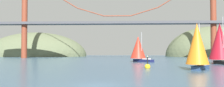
# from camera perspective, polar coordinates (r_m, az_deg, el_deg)

# --- Properties ---
(ground_plane) EXTENTS (360.00, 360.00, 0.00)m
(ground_plane) POSITION_cam_1_polar(r_m,az_deg,el_deg) (23.52, -3.45, -9.79)
(ground_plane) COLOR #385670
(headland_right) EXTENTS (58.87, 44.00, 38.72)m
(headland_right) POSITION_cam_1_polar(r_m,az_deg,el_deg) (168.37, 22.48, -2.84)
(headland_right) COLOR #5B6647
(headland_right) RESTS_ON ground_plane
(headland_left) EXTENTS (67.51, 44.00, 31.65)m
(headland_left) POSITION_cam_1_polar(r_m,az_deg,el_deg) (168.29, -17.52, -2.90)
(headland_left) COLOR #5B6647
(headland_left) RESTS_ON ground_plane
(suspension_bridge) EXTENTS (128.84, 6.00, 45.09)m
(suspension_bridge) POSITION_cam_1_polar(r_m,az_deg,el_deg) (119.33, 1.28, 6.02)
(suspension_bridge) COLOR brown
(suspension_bridge) RESTS_ON ground_plane
(sailboat_orange_sail) EXTENTS (6.12, 7.31, 8.27)m
(sailboat_orange_sail) POSITION_cam_1_polar(r_m,az_deg,el_deg) (44.60, 19.47, -0.35)
(sailboat_orange_sail) COLOR navy
(sailboat_orange_sail) RESTS_ON ground_plane
(sailboat_crimson_sail) EXTENTS (5.88, 9.84, 12.16)m
(sailboat_crimson_sail) POSITION_cam_1_polar(r_m,az_deg,el_deg) (69.53, 24.13, 0.25)
(sailboat_crimson_sail) COLOR black
(sailboat_crimson_sail) RESTS_ON ground_plane
(sailboat_scarlet_sail) EXTENTS (8.06, 8.50, 9.24)m
(sailboat_scarlet_sail) POSITION_cam_1_polar(r_m,az_deg,el_deg) (76.90, 6.26, -1.10)
(sailboat_scarlet_sail) COLOR #191E4C
(sailboat_scarlet_sail) RESTS_ON ground_plane
(channel_buoy) EXTENTS (1.10, 1.10, 2.64)m
(channel_buoy) POSITION_cam_1_polar(r_m,az_deg,el_deg) (46.73, 8.37, -5.38)
(channel_buoy) COLOR gold
(channel_buoy) RESTS_ON ground_plane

